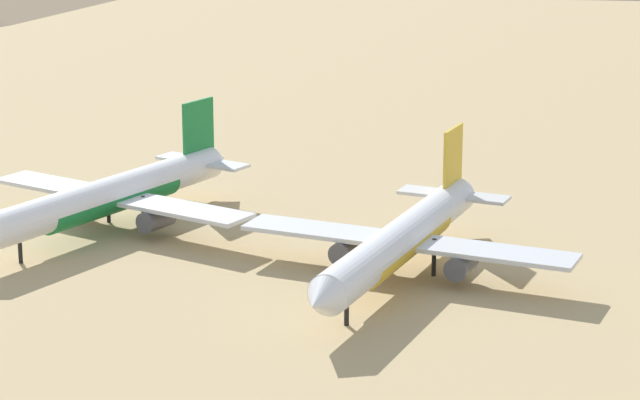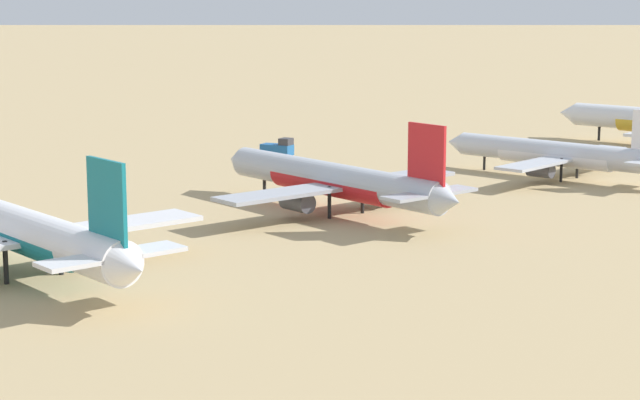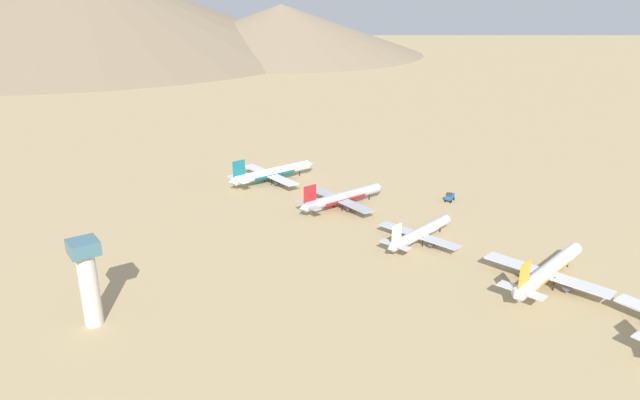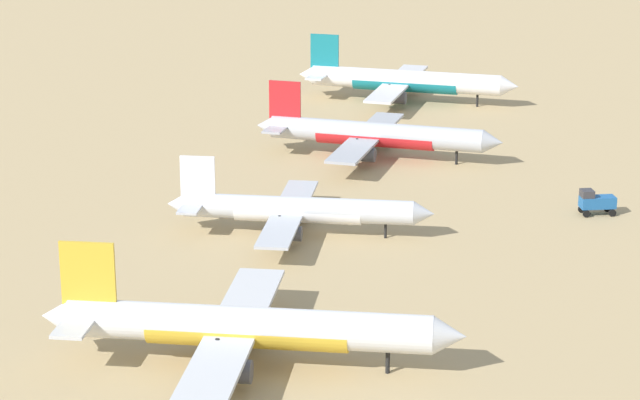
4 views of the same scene
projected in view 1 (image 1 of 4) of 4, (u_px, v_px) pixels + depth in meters
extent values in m
cylinder|color=white|center=(110.00, 194.00, 160.59)|extent=(40.01, 6.20, 4.21)
cone|color=white|center=(218.00, 160.00, 177.90)|extent=(3.29, 3.94, 3.79)
cube|color=#197A38|center=(198.00, 129.00, 173.38)|extent=(6.10, 0.69, 7.75)
cube|color=silver|center=(202.00, 162.00, 175.11)|extent=(4.20, 13.44, 0.40)
cube|color=silver|center=(119.00, 197.00, 162.13)|extent=(7.41, 37.87, 0.50)
cylinder|color=#4C4C54|center=(156.00, 219.00, 158.30)|extent=(4.77, 2.78, 2.55)
cylinder|color=#4C4C54|center=(75.00, 203.00, 165.33)|extent=(4.77, 2.78, 2.55)
cylinder|color=black|center=(20.00, 245.00, 149.06)|extent=(0.49, 0.49, 4.23)
cylinder|color=black|center=(143.00, 213.00, 161.97)|extent=(0.49, 0.49, 4.23)
cylinder|color=black|center=(108.00, 206.00, 165.02)|extent=(0.49, 0.49, 4.23)
cylinder|color=#197A38|center=(110.00, 197.00, 160.68)|extent=(22.10, 5.31, 4.21)
cylinder|color=silver|center=(401.00, 239.00, 142.72)|extent=(39.97, 12.74, 4.22)
cone|color=silver|center=(320.00, 301.00, 123.50)|extent=(4.36, 4.81, 4.14)
cone|color=silver|center=(462.00, 192.00, 161.74)|extent=(3.86, 4.38, 3.80)
cube|color=gold|center=(453.00, 160.00, 156.91)|extent=(6.05, 1.70, 7.78)
cube|color=silver|center=(454.00, 195.00, 158.69)|extent=(6.34, 13.79, 0.40)
cube|color=silver|center=(406.00, 241.00, 144.39)|extent=(13.56, 38.09, 0.50)
cylinder|color=#4C4C54|center=(461.00, 265.00, 141.42)|extent=(5.11, 3.50, 2.56)
cylinder|color=#4C4C54|center=(347.00, 249.00, 146.60)|extent=(5.11, 3.50, 2.56)
cylinder|color=black|center=(347.00, 305.00, 129.98)|extent=(0.49, 0.49, 4.24)
cylinder|color=black|center=(434.00, 257.00, 144.72)|extent=(0.49, 0.49, 4.24)
cylinder|color=black|center=(385.00, 251.00, 146.97)|extent=(0.49, 0.49, 4.24)
cylinder|color=gold|center=(401.00, 242.00, 142.80)|extent=(22.39, 8.87, 4.23)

